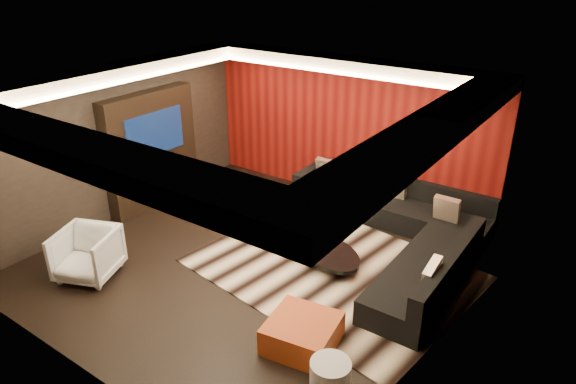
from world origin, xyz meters
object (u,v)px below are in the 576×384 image
Objects in this scene: coffee_table at (327,256)px; orange_ottoman at (302,333)px; drum_stool at (252,220)px; armchair at (87,254)px; white_side_table at (330,383)px; sectional_sofa at (401,229)px.

orange_ottoman is (0.71, -1.79, 0.05)m from coffee_table.
drum_stool is 2.73m from armchair.
drum_stool reaches higher than orange_ottoman.
white_side_table is (1.45, -2.37, 0.14)m from coffee_table.
drum_stool is 0.12× the size of sectional_sofa.
armchair is at bearing 179.69° from white_side_table.
sectional_sofa is (-0.03, 3.05, 0.08)m from orange_ottoman.
white_side_table is 0.67× the size of orange_ottoman.
drum_stool is 0.53× the size of armchair.
drum_stool is at bearing -153.23° from sectional_sofa.
armchair is at bearing -170.88° from orange_ottoman.
sectional_sofa is (3.46, 3.61, -0.12)m from armchair.
orange_ottoman is 3.05m from sectional_sofa.
armchair reaches higher than drum_stool.
coffee_table is 3.00× the size of drum_stool.
white_side_table reaches higher than coffee_table.
orange_ottoman is (2.31, -1.90, -0.06)m from drum_stool.
armchair reaches higher than coffee_table.
white_side_table is (3.05, -2.48, 0.04)m from drum_stool.
white_side_table is at bearing -22.71° from armchair.
drum_stool is at bearing 140.65° from orange_ottoman.
drum_stool is at bearing 41.99° from armchair.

